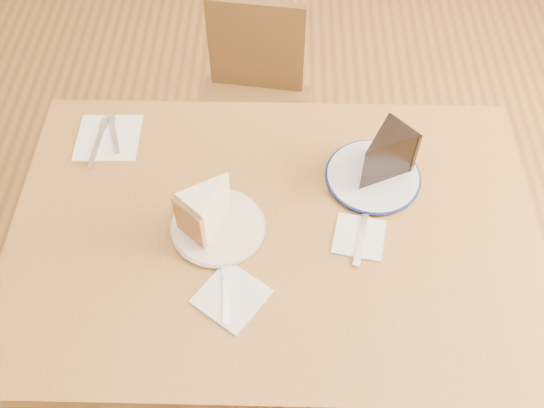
{
  "coord_description": "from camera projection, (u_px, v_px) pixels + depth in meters",
  "views": [
    {
      "loc": [
        0.01,
        -0.76,
        1.89
      ],
      "look_at": [
        -0.01,
        0.03,
        0.8
      ],
      "focal_mm": 40.0,
      "sensor_mm": 36.0,
      "label": 1
    }
  ],
  "objects": [
    {
      "name": "carrot_cake",
      "position": [
        211.0,
        206.0,
        1.33
      ],
      "size": [
        0.14,
        0.14,
        0.1
      ],
      "primitive_type": null,
      "rotation": [
        0.0,
        0.0,
        -0.72
      ],
      "color": "beige",
      "rests_on": "plate_cream"
    },
    {
      "name": "knife_navy",
      "position": [
        362.0,
        234.0,
        1.35
      ],
      "size": [
        0.05,
        0.17,
        0.0
      ],
      "primitive_type": "cube",
      "rotation": [
        0.0,
        0.0,
        -0.21
      ],
      "color": "white",
      "rests_on": "napkin_navy"
    },
    {
      "name": "chocolate_cake",
      "position": [
        381.0,
        159.0,
        1.4
      ],
      "size": [
        0.16,
        0.16,
        0.12
      ],
      "primitive_type": null,
      "rotation": [
        0.0,
        0.0,
        2.33
      ],
      "color": "black",
      "rests_on": "plate_navy"
    },
    {
      "name": "plate_cream",
      "position": [
        218.0,
        227.0,
        1.36
      ],
      "size": [
        0.2,
        0.2,
        0.01
      ],
      "primitive_type": "cylinder",
      "color": "silver",
      "rests_on": "table"
    },
    {
      "name": "napkin_spare",
      "position": [
        108.0,
        138.0,
        1.53
      ],
      "size": [
        0.16,
        0.16,
        0.0
      ],
      "primitive_type": "cube",
      "rotation": [
        0.0,
        0.0,
        0.02
      ],
      "color": "white",
      "rests_on": "table"
    },
    {
      "name": "napkin_cream",
      "position": [
        231.0,
        296.0,
        1.27
      ],
      "size": [
        0.18,
        0.18,
        0.0
      ],
      "primitive_type": "cube",
      "rotation": [
        0.0,
        0.0,
        0.95
      ],
      "color": "white",
      "rests_on": "table"
    },
    {
      "name": "fork_spare",
      "position": [
        114.0,
        134.0,
        1.53
      ],
      "size": [
        0.05,
        0.14,
        0.0
      ],
      "primitive_type": "cube",
      "rotation": [
        0.0,
        0.0,
        0.3
      ],
      "color": "silver",
      "rests_on": "napkin_spare"
    },
    {
      "name": "knife_spare",
      "position": [
        98.0,
        143.0,
        1.51
      ],
      "size": [
        0.02,
        0.16,
        0.0
      ],
      "primitive_type": "cube",
      "rotation": [
        0.0,
        0.0,
        -0.06
      ],
      "color": "silver",
      "rests_on": "napkin_spare"
    },
    {
      "name": "napkin_navy",
      "position": [
        359.0,
        237.0,
        1.35
      ],
      "size": [
        0.13,
        0.13,
        0.0
      ],
      "primitive_type": "cube",
      "rotation": [
        0.0,
        0.0,
        -0.2
      ],
      "color": "white",
      "rests_on": "table"
    },
    {
      "name": "plate_navy",
      "position": [
        373.0,
        176.0,
        1.45
      ],
      "size": [
        0.22,
        0.22,
        0.01
      ],
      "primitive_type": "cylinder",
      "color": "white",
      "rests_on": "table"
    },
    {
      "name": "fork_cream",
      "position": [
        226.0,
        294.0,
        1.27
      ],
      "size": [
        0.02,
        0.14,
        0.0
      ],
      "primitive_type": "cube",
      "rotation": [
        0.0,
        0.0,
        0.06
      ],
      "color": "silver",
      "rests_on": "napkin_cream"
    },
    {
      "name": "chair_far",
      "position": [
        252.0,
        108.0,
        2.05
      ],
      "size": [
        0.42,
        0.42,
        0.76
      ],
      "rotation": [
        0.0,
        0.0,
        3.01
      ],
      "color": "#392411",
      "rests_on": "ground"
    },
    {
      "name": "table",
      "position": [
        274.0,
        251.0,
        1.45
      ],
      "size": [
        1.2,
        0.8,
        0.75
      ],
      "color": "#573717",
      "rests_on": "ground"
    },
    {
      "name": "ground",
      "position": [
        274.0,
        355.0,
        1.98
      ],
      "size": [
        4.0,
        4.0,
        0.0
      ],
      "primitive_type": "plane",
      "color": "#472B13",
      "rests_on": "ground"
    }
  ]
}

